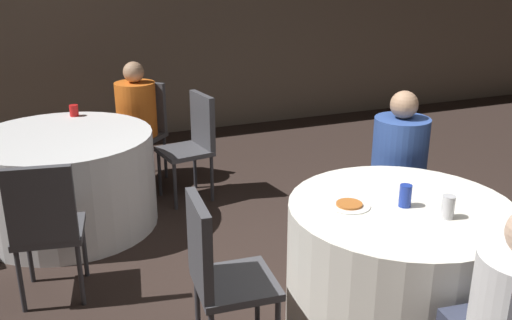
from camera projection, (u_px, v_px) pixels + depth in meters
The scene contains 15 objects.
ground_plane at pixel (399, 309), 3.43m from camera, with size 16.00×16.00×0.00m, color #332621.
wall_back at pixel (199, 11), 6.54m from camera, with size 16.00×0.06×2.80m.
table_near at pixel (397, 266), 3.19m from camera, with size 1.23×1.23×0.74m.
table_far at pixel (66, 181), 4.39m from camera, with size 1.35×1.35×0.74m.
chair_near_west at pixel (217, 267), 2.84m from camera, with size 0.43×0.43×0.91m.
chair_near_northeast at pixel (397, 172), 4.08m from camera, with size 0.56×0.56×0.91m.
chair_far_northeast at pixel (143, 123), 5.28m from camera, with size 0.57×0.57×0.91m.
chair_far_south at pixel (45, 221), 3.33m from camera, with size 0.46×0.46×0.91m.
chair_far_east at pixel (194, 137), 4.86m from camera, with size 0.46×0.46×0.91m.
person_orange_shirt at pixel (133, 123), 5.13m from camera, with size 0.49×0.49×1.13m.
person_blue_shirt at pixel (398, 172), 3.92m from camera, with size 0.49×0.51×1.16m.
pizza_plate_near at pixel (349, 205), 3.06m from camera, with size 0.23×0.23×0.02m.
soda_can_silver at pixel (448, 207), 2.91m from camera, with size 0.07×0.07×0.12m.
soda_can_blue at pixel (405, 196), 3.04m from camera, with size 0.07×0.07×0.12m.
cup_far at pixel (74, 111), 4.75m from camera, with size 0.07×0.07×0.09m.
Camera 1 is at (-1.88, -2.39, 2.01)m, focal length 40.00 mm.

